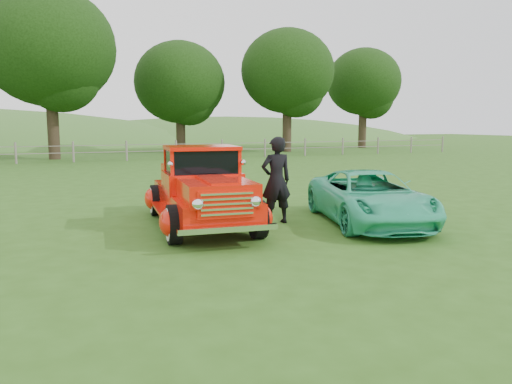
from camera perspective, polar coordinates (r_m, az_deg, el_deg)
name	(u,v)px	position (r m, az deg, el deg)	size (l,w,h in m)	color
ground	(282,241)	(9.74, 2.98, -5.61)	(140.00, 140.00, 0.00)	#2C5115
distant_hills	(55,177)	(68.39, -21.98, 1.65)	(116.00, 60.00, 18.00)	#3A6525
fence_line	(127,151)	(30.89, -14.57, 4.59)	(48.00, 0.12, 1.20)	gray
tree_near_west	(49,47)	(33.88, -22.61, 15.03)	(8.00, 8.00, 10.42)	#2F2117
tree_near_east	(180,83)	(38.76, -8.71, 12.26)	(6.80, 6.80, 8.33)	#2F2117
tree_mid_east	(287,71)	(39.63, 3.61, 13.58)	(7.20, 7.20, 9.44)	#2F2117
tree_far_east	(364,82)	(46.67, 12.21, 12.18)	(6.60, 6.60, 8.86)	#2F2117
red_pickup	(201,190)	(11.06, -6.26, 0.18)	(2.52, 5.11, 1.78)	black
teal_sedan	(369,197)	(11.58, 12.84, -0.61)	(1.98, 4.30, 1.19)	#2FBF8C
man	(276,180)	(11.28, 2.32, 1.34)	(0.72, 0.47, 1.97)	black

